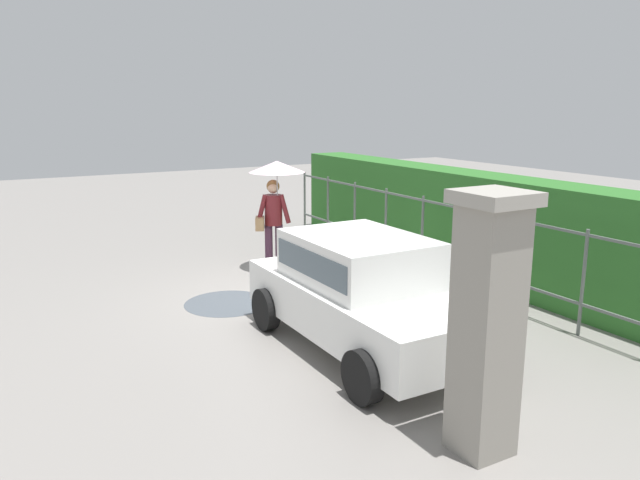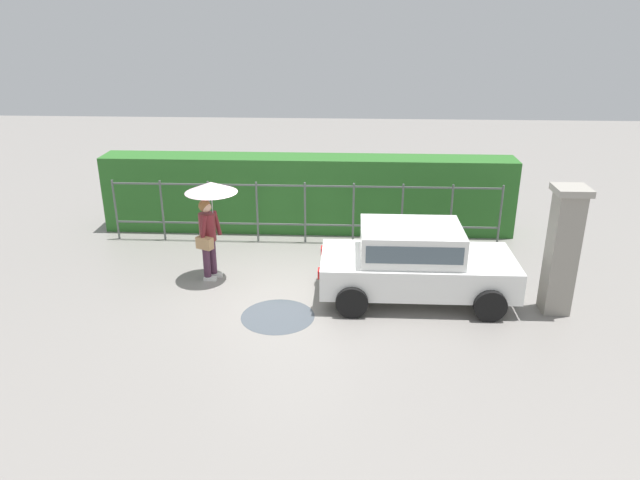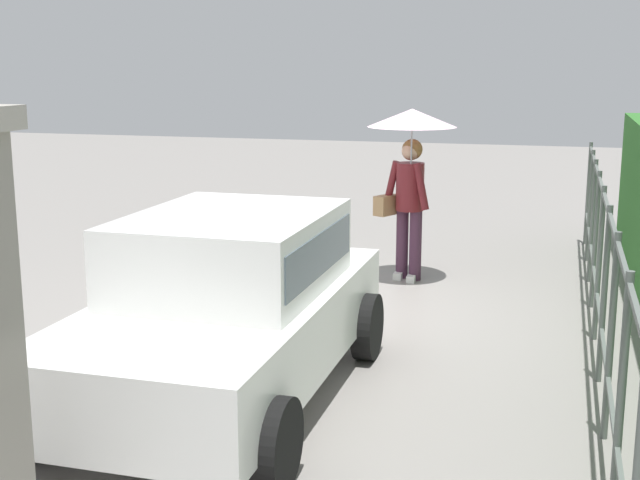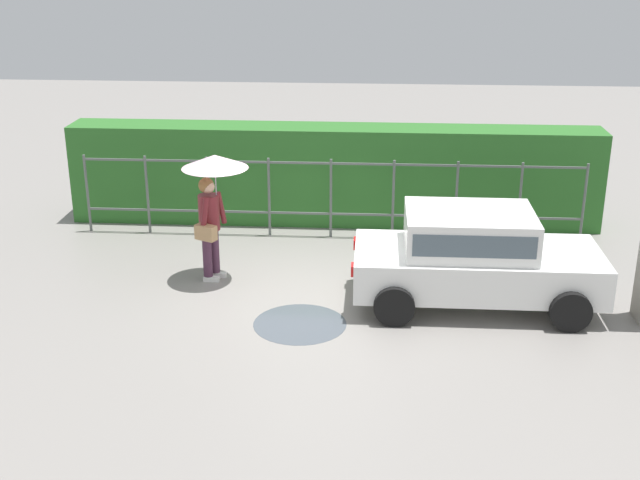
% 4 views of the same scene
% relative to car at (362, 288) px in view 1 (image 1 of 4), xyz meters
% --- Properties ---
extents(ground_plane, '(40.00, 40.00, 0.00)m').
position_rel_car_xyz_m(ground_plane, '(-2.39, 0.02, -0.80)').
color(ground_plane, gray).
extents(car, '(3.75, 1.88, 1.48)m').
position_rel_car_xyz_m(car, '(0.00, 0.00, 0.00)').
color(car, white).
rests_on(car, ground).
extents(pedestrian, '(1.06, 1.06, 2.09)m').
position_rel_car_xyz_m(pedestrian, '(-4.09, 0.70, 0.79)').
color(pedestrian, '#47283D').
rests_on(pedestrian, ground).
extents(gate_pillar, '(0.60, 0.60, 2.42)m').
position_rel_car_xyz_m(gate_pillar, '(2.60, -0.40, 0.44)').
color(gate_pillar, gray).
rests_on(gate_pillar, ground).
extents(fence_section, '(9.27, 0.05, 1.50)m').
position_rel_car_xyz_m(fence_section, '(-2.32, 2.84, 0.02)').
color(fence_section, '#59605B').
rests_on(fence_section, ground).
extents(hedge_row, '(10.22, 0.90, 1.90)m').
position_rel_car_xyz_m(hedge_row, '(-2.32, 3.75, 0.15)').
color(hedge_row, '#2D6B28').
rests_on(hedge_row, ground).
extents(puddle_near, '(1.37, 1.37, 0.00)m').
position_rel_car_xyz_m(puddle_near, '(-2.56, -0.90, -0.80)').
color(puddle_near, '#4C545B').
rests_on(puddle_near, ground).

